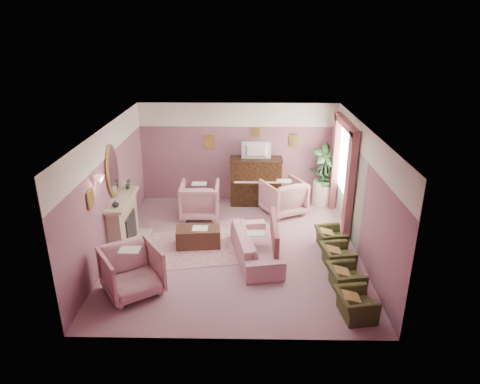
{
  "coord_description": "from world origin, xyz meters",
  "views": [
    {
      "loc": [
        0.25,
        -8.61,
        4.83
      ],
      "look_at": [
        0.09,
        0.4,
        1.24
      ],
      "focal_mm": 32.0,
      "sensor_mm": 36.0,
      "label": 1
    }
  ],
  "objects_px": {
    "floral_armchair_front": "(132,269)",
    "coffee_table": "(198,237)",
    "sofa": "(256,240)",
    "floral_armchair_left": "(200,198)",
    "side_table": "(322,192)",
    "olive_chair_a": "(356,301)",
    "olive_chair_c": "(338,254)",
    "olive_chair_d": "(331,236)",
    "floral_armchair_right": "(283,195)",
    "olive_chair_b": "(346,275)",
    "television": "(256,150)",
    "piano": "(256,182)"
  },
  "relations": [
    {
      "from": "floral_armchair_left",
      "to": "floral_armchair_right",
      "type": "distance_m",
      "value": 2.24
    },
    {
      "from": "television",
      "to": "olive_chair_c",
      "type": "height_order",
      "value": "television"
    },
    {
      "from": "olive_chair_d",
      "to": "television",
      "type": "bearing_deg",
      "value": 123.32
    },
    {
      "from": "side_table",
      "to": "olive_chair_a",
      "type": "bearing_deg",
      "value": -92.35
    },
    {
      "from": "floral_armchair_left",
      "to": "floral_armchair_front",
      "type": "relative_size",
      "value": 1.0
    },
    {
      "from": "piano",
      "to": "olive_chair_b",
      "type": "height_order",
      "value": "piano"
    },
    {
      "from": "floral_armchair_right",
      "to": "television",
      "type": "bearing_deg",
      "value": 139.93
    },
    {
      "from": "television",
      "to": "sofa",
      "type": "bearing_deg",
      "value": -90.92
    },
    {
      "from": "olive_chair_a",
      "to": "television",
      "type": "bearing_deg",
      "value": 108.46
    },
    {
      "from": "television",
      "to": "olive_chair_a",
      "type": "relative_size",
      "value": 1.13
    },
    {
      "from": "floral_armchair_front",
      "to": "olive_chair_a",
      "type": "relative_size",
      "value": 1.46
    },
    {
      "from": "television",
      "to": "olive_chair_d",
      "type": "xyz_separation_m",
      "value": [
        1.67,
        -2.54,
        -1.29
      ]
    },
    {
      "from": "television",
      "to": "floral_armchair_left",
      "type": "height_order",
      "value": "television"
    },
    {
      "from": "piano",
      "to": "television",
      "type": "height_order",
      "value": "television"
    },
    {
      "from": "television",
      "to": "olive_chair_d",
      "type": "bearing_deg",
      "value": -56.68
    },
    {
      "from": "floral_armchair_right",
      "to": "sofa",
      "type": "bearing_deg",
      "value": -108.01
    },
    {
      "from": "olive_chair_b",
      "to": "olive_chair_d",
      "type": "bearing_deg",
      "value": 90.0
    },
    {
      "from": "piano",
      "to": "coffee_table",
      "type": "distance_m",
      "value": 2.93
    },
    {
      "from": "television",
      "to": "coffee_table",
      "type": "height_order",
      "value": "television"
    },
    {
      "from": "floral_armchair_right",
      "to": "olive_chair_b",
      "type": "relative_size",
      "value": 1.46
    },
    {
      "from": "olive_chair_d",
      "to": "side_table",
      "type": "distance_m",
      "value": 2.55
    },
    {
      "from": "olive_chair_b",
      "to": "olive_chair_d",
      "type": "xyz_separation_m",
      "value": [
        0.0,
        1.64,
        0.0
      ]
    },
    {
      "from": "piano",
      "to": "olive_chair_b",
      "type": "xyz_separation_m",
      "value": [
        1.67,
        -4.23,
        -0.34
      ]
    },
    {
      "from": "floral_armchair_front",
      "to": "olive_chair_d",
      "type": "xyz_separation_m",
      "value": [
        4.08,
        1.82,
        -0.21
      ]
    },
    {
      "from": "sofa",
      "to": "floral_armchair_left",
      "type": "height_order",
      "value": "floral_armchair_left"
    },
    {
      "from": "olive_chair_a",
      "to": "piano",
      "type": "bearing_deg",
      "value": 108.28
    },
    {
      "from": "coffee_table",
      "to": "sofa",
      "type": "xyz_separation_m",
      "value": [
        1.31,
        -0.5,
        0.2
      ]
    },
    {
      "from": "piano",
      "to": "coffee_table",
      "type": "xyz_separation_m",
      "value": [
        -1.36,
        -2.56,
        -0.43
      ]
    },
    {
      "from": "coffee_table",
      "to": "olive_chair_a",
      "type": "distance_m",
      "value": 3.92
    },
    {
      "from": "floral_armchair_left",
      "to": "side_table",
      "type": "relative_size",
      "value": 1.48
    },
    {
      "from": "olive_chair_a",
      "to": "sofa",
      "type": "bearing_deg",
      "value": 130.81
    },
    {
      "from": "sofa",
      "to": "olive_chair_a",
      "type": "bearing_deg",
      "value": -49.19
    },
    {
      "from": "floral_armchair_left",
      "to": "floral_armchair_right",
      "type": "bearing_deg",
      "value": 6.3
    },
    {
      "from": "olive_chair_c",
      "to": "side_table",
      "type": "relative_size",
      "value": 1.01
    },
    {
      "from": "floral_armchair_left",
      "to": "floral_armchair_right",
      "type": "xyz_separation_m",
      "value": [
        2.22,
        0.25,
        0.0
      ]
    },
    {
      "from": "floral_armchair_left",
      "to": "olive_chair_d",
      "type": "relative_size",
      "value": 1.46
    },
    {
      "from": "coffee_table",
      "to": "olive_chair_d",
      "type": "xyz_separation_m",
      "value": [
        3.03,
        -0.03,
        0.08
      ]
    },
    {
      "from": "piano",
      "to": "television",
      "type": "distance_m",
      "value": 0.95
    },
    {
      "from": "television",
      "to": "olive_chair_a",
      "type": "height_order",
      "value": "television"
    },
    {
      "from": "piano",
      "to": "olive_chair_d",
      "type": "height_order",
      "value": "piano"
    },
    {
      "from": "floral_armchair_front",
      "to": "olive_chair_d",
      "type": "bearing_deg",
      "value": 24.03
    },
    {
      "from": "piano",
      "to": "olive_chair_d",
      "type": "relative_size",
      "value": 1.97
    },
    {
      "from": "side_table",
      "to": "olive_chair_c",
      "type": "bearing_deg",
      "value": -93.49
    },
    {
      "from": "piano",
      "to": "floral_armchair_right",
      "type": "height_order",
      "value": "piano"
    },
    {
      "from": "coffee_table",
      "to": "television",
      "type": "bearing_deg",
      "value": 61.51
    },
    {
      "from": "coffee_table",
      "to": "olive_chair_d",
      "type": "height_order",
      "value": "olive_chair_d"
    },
    {
      "from": "floral_armchair_front",
      "to": "coffee_table",
      "type": "bearing_deg",
      "value": 60.41
    },
    {
      "from": "floral_armchair_left",
      "to": "olive_chair_c",
      "type": "height_order",
      "value": "floral_armchair_left"
    },
    {
      "from": "sofa",
      "to": "olive_chair_b",
      "type": "height_order",
      "value": "sofa"
    },
    {
      "from": "floral_armchair_left",
      "to": "television",
      "type": "bearing_deg",
      "value": 29.93
    }
  ]
}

